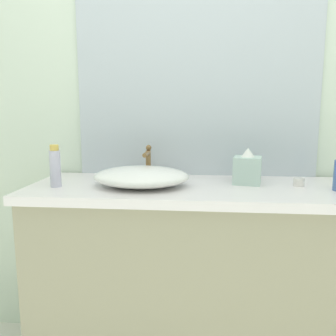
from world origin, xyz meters
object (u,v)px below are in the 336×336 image
at_px(sink_basin, 142,177).
at_px(lotion_bottle, 55,167).
at_px(tissue_box, 247,168).
at_px(candle_jar, 299,182).

bearing_deg(sink_basin, lotion_bottle, -171.96).
relative_size(lotion_bottle, tissue_box, 1.13).
bearing_deg(tissue_box, candle_jar, -9.43).
distance_m(lotion_bottle, tissue_box, 0.85).
relative_size(sink_basin, candle_jar, 8.88).
distance_m(sink_basin, lotion_bottle, 0.37).
distance_m(sink_basin, tissue_box, 0.48).
bearing_deg(lotion_bottle, tissue_box, 10.10).
xyz_separation_m(lotion_bottle, tissue_box, (0.84, 0.15, -0.02)).
distance_m(lotion_bottle, candle_jar, 1.06).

